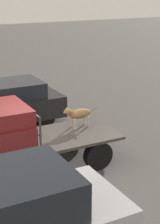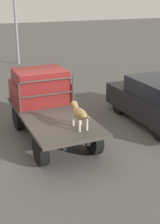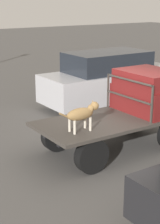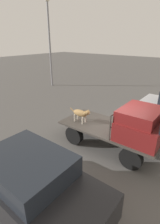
{
  "view_description": "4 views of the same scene",
  "coord_description": "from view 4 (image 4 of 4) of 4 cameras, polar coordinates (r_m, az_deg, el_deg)",
  "views": [
    {
      "loc": [
        3.5,
        8.72,
        4.78
      ],
      "look_at": [
        -1.29,
        -0.34,
        1.31
      ],
      "focal_mm": 60.0,
      "sensor_mm": 36.0,
      "label": 1
    },
    {
      "loc": [
        -8.24,
        2.7,
        4.21
      ],
      "look_at": [
        -1.29,
        -0.34,
        1.31
      ],
      "focal_mm": 50.0,
      "sensor_mm": 36.0,
      "label": 2
    },
    {
      "loc": [
        -5.73,
        -6.98,
        3.74
      ],
      "look_at": [
        -1.29,
        -0.34,
        1.31
      ],
      "focal_mm": 60.0,
      "sensor_mm": 36.0,
      "label": 3
    },
    {
      "loc": [
        2.9,
        -5.69,
        4.18
      ],
      "look_at": [
        -1.29,
        -0.34,
        1.31
      ],
      "focal_mm": 28.0,
      "sensor_mm": 36.0,
      "label": 4
    }
  ],
  "objects": [
    {
      "name": "light_pole_near",
      "position": [
        16.83,
        -10.03,
        23.46
      ],
      "size": [
        0.4,
        0.4,
        7.32
      ],
      "color": "gray",
      "rests_on": "ground"
    },
    {
      "name": "ground_plane",
      "position": [
        7.63,
        9.37,
        -10.69
      ],
      "size": [
        80.0,
        80.0,
        0.0
      ],
      "primitive_type": "plane",
      "color": "#514F4C"
    },
    {
      "name": "flatbed_truck",
      "position": [
        7.31,
        9.68,
        -6.66
      ],
      "size": [
        4.07,
        1.85,
        0.86
      ],
      "color": "black",
      "rests_on": "ground"
    },
    {
      "name": "dog",
      "position": [
        7.36,
        0.41,
        -0.45
      ],
      "size": [
        1.08,
        0.28,
        0.67
      ],
      "rotation": [
        0.0,
        0.0,
        -0.16
      ],
      "color": "beige",
      "rests_on": "flatbed_truck"
    },
    {
      "name": "truck_headboard",
      "position": [
        6.77,
        13.28,
        -1.32
      ],
      "size": [
        0.04,
        1.73,
        0.94
      ],
      "color": "#3D3833",
      "rests_on": "flatbed_truck"
    },
    {
      "name": "truck_cab",
      "position": [
        6.56,
        19.36,
        -3.81
      ],
      "size": [
        1.49,
        1.73,
        1.09
      ],
      "color": "maroon",
      "rests_on": "flatbed_truck"
    },
    {
      "name": "parked_sedan",
      "position": [
        4.94,
        -15.19,
        -21.48
      ],
      "size": [
        4.01,
        1.85,
        1.56
      ],
      "rotation": [
        0.0,
        0.0,
        -0.04
      ],
      "color": "black",
      "rests_on": "ground"
    }
  ]
}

